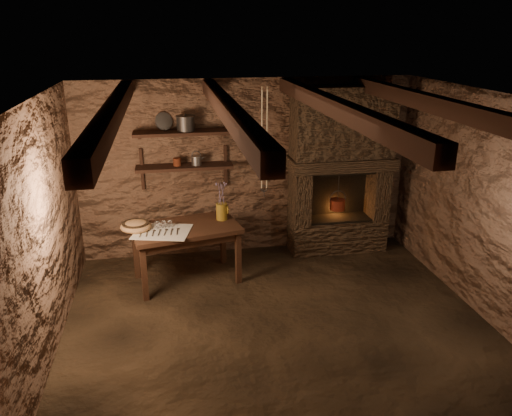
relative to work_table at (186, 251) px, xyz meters
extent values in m
plane|color=black|center=(0.90, -1.19, -0.39)|extent=(4.50, 4.50, 0.00)
cube|color=brown|center=(0.90, 0.81, 0.81)|extent=(4.50, 0.04, 2.40)
cube|color=brown|center=(0.90, -3.19, 0.81)|extent=(4.50, 0.04, 2.40)
cube|color=brown|center=(-1.35, -1.19, 0.81)|extent=(0.04, 4.00, 2.40)
cube|color=brown|center=(3.15, -1.19, 0.81)|extent=(0.04, 4.00, 2.40)
cube|color=black|center=(0.90, -1.19, 2.01)|extent=(4.50, 4.00, 0.04)
cube|color=black|center=(-0.60, -1.19, 1.92)|extent=(0.14, 3.95, 0.16)
cube|color=black|center=(0.40, -1.19, 1.92)|extent=(0.14, 3.95, 0.16)
cube|color=black|center=(1.40, -1.19, 1.92)|extent=(0.14, 3.95, 0.16)
cube|color=black|center=(2.40, -1.19, 1.92)|extent=(0.14, 3.95, 0.16)
cube|color=black|center=(0.05, 0.65, 0.91)|extent=(1.25, 0.30, 0.04)
cube|color=black|center=(0.05, 0.65, 1.36)|extent=(1.25, 0.30, 0.04)
cube|color=#35261A|center=(2.15, 0.58, -0.17)|extent=(1.35, 0.45, 0.45)
cube|color=#35261A|center=(1.59, 0.58, 0.43)|extent=(0.23, 0.45, 0.75)
cube|color=#35261A|center=(2.71, 0.58, 0.43)|extent=(0.23, 0.45, 0.75)
cube|color=#35261A|center=(2.15, 0.55, 0.89)|extent=(1.43, 0.51, 0.16)
cube|color=#35261A|center=(2.15, 0.58, 1.44)|extent=(1.35, 0.45, 0.94)
cube|color=black|center=(2.15, 0.77, 0.43)|extent=(0.90, 0.06, 0.75)
cube|color=black|center=(0.00, 0.00, 0.31)|extent=(1.40, 0.97, 0.05)
cube|color=black|center=(0.00, 0.00, 0.23)|extent=(1.27, 0.84, 0.09)
cube|color=white|center=(-0.27, -0.13, 0.34)|extent=(0.75, 0.66, 0.01)
cylinder|color=olive|center=(0.47, 0.15, 0.44)|extent=(0.18, 0.18, 0.21)
torus|color=olive|center=(0.54, 0.15, 0.46)|extent=(0.02, 0.12, 0.12)
ellipsoid|color=#A27446|center=(-0.58, -0.01, 0.38)|extent=(0.39, 0.39, 0.13)
cylinder|color=#322F2C|center=(0.09, 0.65, 1.46)|extent=(0.27, 0.27, 0.17)
cylinder|color=gray|center=(-0.18, 0.75, 1.49)|extent=(0.25, 0.18, 0.23)
cylinder|color=#511F10|center=(-0.04, 0.65, 0.98)|extent=(0.10, 0.10, 0.10)
cylinder|color=maroon|center=(2.12, 0.53, 0.30)|extent=(0.27, 0.27, 0.15)
torus|color=#322F2C|center=(2.12, 0.53, 0.39)|extent=(0.23, 0.01, 0.23)
cylinder|color=#322F2C|center=(2.12, 0.53, 0.55)|extent=(0.01, 0.01, 0.44)
camera|label=1|loc=(-0.15, -5.68, 2.61)|focal=35.00mm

